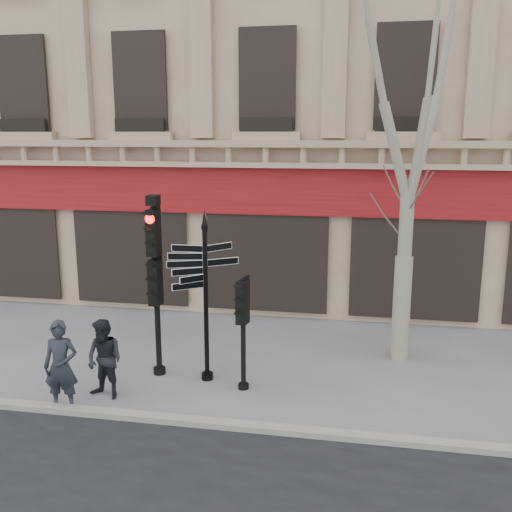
% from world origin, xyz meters
% --- Properties ---
extents(ground, '(80.00, 80.00, 0.00)m').
position_xyz_m(ground, '(0.00, 0.00, 0.00)').
color(ground, slate).
rests_on(ground, ground).
extents(kerb, '(80.00, 0.25, 0.12)m').
position_xyz_m(kerb, '(0.00, -1.40, 0.06)').
color(kerb, gray).
rests_on(kerb, ground).
extents(building, '(28.00, 15.52, 18.00)m').
position_xyz_m(building, '(0.00, 12.48, 8.99)').
color(building, tan).
rests_on(building, ground).
extents(fingerpost, '(2.01, 2.01, 3.64)m').
position_xyz_m(fingerpost, '(-0.55, 0.52, 2.44)').
color(fingerpost, black).
rests_on(fingerpost, ground).
extents(traffic_signal_main, '(0.44, 0.33, 3.89)m').
position_xyz_m(traffic_signal_main, '(-1.65, 0.62, 2.45)').
color(traffic_signal_main, black).
rests_on(traffic_signal_main, ground).
extents(traffic_signal_secondary, '(0.43, 0.34, 2.28)m').
position_xyz_m(traffic_signal_secondary, '(0.30, 0.21, 1.59)').
color(traffic_signal_secondary, black).
rests_on(traffic_signal_secondary, ground).
extents(plane_tree, '(3.53, 3.53, 9.38)m').
position_xyz_m(plane_tree, '(3.52, 2.41, 6.58)').
color(plane_tree, gray).
rests_on(plane_tree, ground).
extents(pedestrian_a, '(0.70, 0.52, 1.76)m').
position_xyz_m(pedestrian_a, '(-2.85, -1.30, 0.88)').
color(pedestrian_a, '#20212B').
rests_on(pedestrian_a, ground).
extents(pedestrian_b, '(0.91, 0.79, 1.59)m').
position_xyz_m(pedestrian_b, '(-2.29, -0.66, 0.80)').
color(pedestrian_b, black).
rests_on(pedestrian_b, ground).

